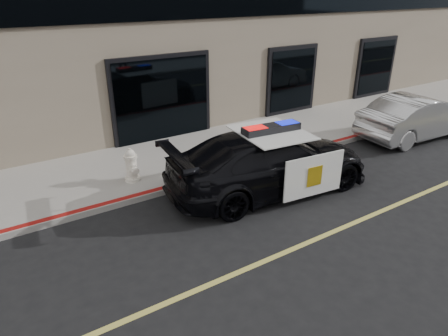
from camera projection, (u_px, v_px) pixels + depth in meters
ground at (343, 228)px, 8.69m from camera, size 120.00×120.00×0.00m
sidewalk_n at (217, 149)px, 12.68m from camera, size 60.00×3.50×0.15m
police_car at (270, 161)px, 10.03m from camera, size 3.26×5.79×1.75m
silver_sedan at (418, 117)px, 13.58m from camera, size 2.08×4.67×1.48m
fire_hydrant at (131, 166)px, 10.31m from camera, size 0.40×0.56×0.89m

